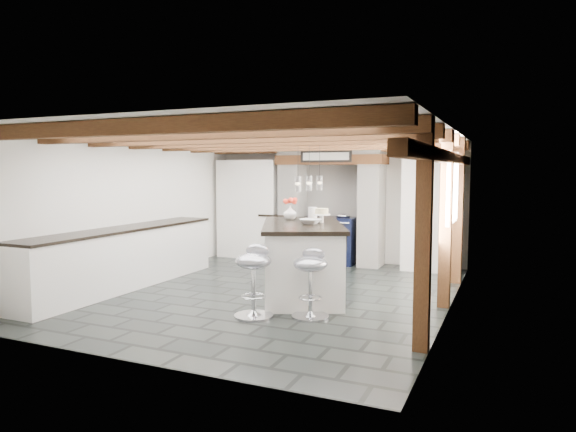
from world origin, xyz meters
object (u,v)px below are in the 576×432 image
at_px(bar_stool_near, 311,275).
at_px(bar_stool_far, 254,273).
at_px(range_cooker, 330,239).
at_px(kitchen_island, 302,258).

height_order(bar_stool_near, bar_stool_far, bar_stool_far).
bearing_deg(bar_stool_near, range_cooker, 99.76).
xyz_separation_m(bar_stool_near, bar_stool_far, (-0.64, -0.26, 0.03)).
relative_size(kitchen_island, bar_stool_far, 2.66).
distance_m(range_cooker, bar_stool_near, 3.78).
height_order(range_cooker, bar_stool_far, range_cooker).
bearing_deg(kitchen_island, bar_stool_near, -87.15).
relative_size(range_cooker, kitchen_island, 0.42).
relative_size(range_cooker, bar_stool_far, 1.12).
height_order(kitchen_island, bar_stool_near, kitchen_island).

